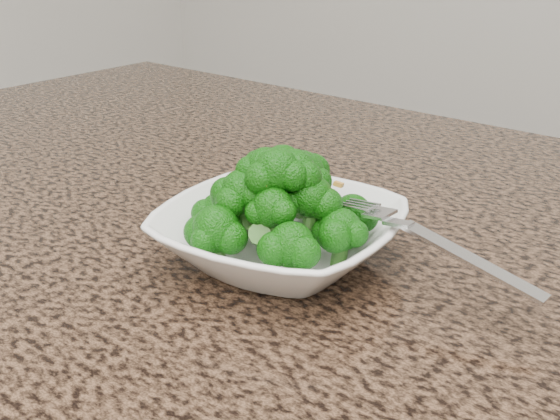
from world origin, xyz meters
The scene contains 5 objects.
granite_counter centered at (0.00, 0.30, 0.89)m, with size 1.64×1.04×0.03m, color brown.
bowl centered at (0.00, 0.28, 0.92)m, with size 0.20×0.20×0.05m, color white.
broccoli_pile centered at (0.00, 0.28, 0.99)m, with size 0.18×0.18×0.07m, color #12620B, non-canonical shape.
garlic_topping centered at (0.00, 0.28, 1.03)m, with size 0.11×0.11×0.01m, color gold, non-canonical shape.
fork centered at (0.10, 0.31, 0.96)m, with size 0.20×0.03×0.01m, color silver, non-canonical shape.
Camera 1 is at (0.35, -0.14, 1.18)m, focal length 45.00 mm.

